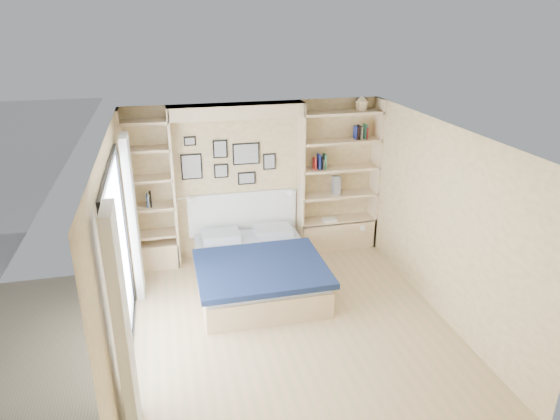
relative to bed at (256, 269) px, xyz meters
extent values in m
plane|color=tan|center=(0.23, -1.10, -0.28)|extent=(4.50, 4.50, 0.00)
plane|color=beige|center=(0.23, 1.15, 0.97)|extent=(4.00, 0.00, 4.00)
plane|color=beige|center=(0.23, -3.35, 0.97)|extent=(4.00, 0.00, 4.00)
plane|color=beige|center=(-1.77, -1.10, 0.97)|extent=(0.00, 4.50, 4.50)
plane|color=beige|center=(2.23, -1.10, 0.97)|extent=(0.00, 4.50, 4.50)
plane|color=white|center=(0.23, -1.10, 2.22)|extent=(4.50, 4.50, 0.00)
cube|color=beige|center=(-1.07, 0.98, 0.97)|extent=(0.04, 0.35, 2.50)
cube|color=beige|center=(0.93, 0.98, 0.97)|extent=(0.04, 0.35, 2.50)
cube|color=beige|center=(-0.07, 0.98, 2.12)|extent=(2.00, 0.35, 0.20)
cube|color=beige|center=(2.21, 0.98, 0.97)|extent=(0.04, 0.35, 2.50)
cube|color=beige|center=(-1.75, 0.98, 0.97)|extent=(0.04, 0.35, 2.50)
cube|color=beige|center=(1.58, 0.98, -0.03)|extent=(1.30, 0.35, 0.50)
cube|color=beige|center=(-1.42, 0.98, -0.08)|extent=(0.70, 0.35, 0.40)
cube|color=black|center=(-1.74, -1.10, 1.95)|extent=(0.04, 2.08, 0.06)
cube|color=black|center=(-1.74, -1.10, -0.25)|extent=(0.04, 2.08, 0.06)
cube|color=black|center=(-1.74, -2.12, 0.82)|extent=(0.04, 0.06, 2.20)
cube|color=black|center=(-1.74, -0.08, 0.82)|extent=(0.04, 0.06, 2.20)
cube|color=silver|center=(-1.75, -1.10, 0.84)|extent=(0.01, 2.00, 2.20)
cube|color=white|center=(-1.65, -2.40, 0.87)|extent=(0.10, 0.45, 2.30)
cube|color=white|center=(-1.65, 0.20, 0.87)|extent=(0.10, 0.45, 2.30)
cube|color=beige|center=(1.58, 0.98, 0.22)|extent=(1.30, 0.35, 0.04)
cube|color=beige|center=(1.58, 0.98, 0.67)|extent=(1.30, 0.35, 0.04)
cube|color=beige|center=(1.58, 0.98, 1.12)|extent=(1.30, 0.35, 0.04)
cube|color=beige|center=(1.58, 0.98, 1.57)|extent=(1.30, 0.35, 0.04)
cube|color=beige|center=(1.58, 0.98, 2.02)|extent=(1.30, 0.35, 0.04)
cube|color=beige|center=(-1.42, 0.98, 0.27)|extent=(0.70, 0.35, 0.04)
cube|color=beige|center=(-1.42, 0.98, 0.72)|extent=(0.70, 0.35, 0.04)
cube|color=beige|center=(-1.42, 0.98, 1.17)|extent=(0.70, 0.35, 0.04)
cube|color=beige|center=(-1.42, 0.98, 1.62)|extent=(0.70, 0.35, 0.04)
cube|color=beige|center=(-1.42, 0.98, 2.02)|extent=(0.70, 0.35, 0.04)
cube|color=beige|center=(0.00, -0.01, -0.10)|extent=(1.67, 2.08, 0.36)
cube|color=#B3B8C3|center=(0.00, -0.01, 0.13)|extent=(1.63, 2.04, 0.10)
cube|color=#142144|center=(0.00, -0.37, 0.20)|extent=(1.77, 1.46, 0.08)
cube|color=#B3B8C3|center=(-0.42, 0.73, 0.24)|extent=(0.57, 0.42, 0.12)
cube|color=#B3B8C3|center=(0.42, 0.73, 0.24)|extent=(0.57, 0.42, 0.12)
cube|color=white|center=(0.00, 1.12, 0.44)|extent=(1.77, 0.04, 0.70)
cube|color=black|center=(-0.77, 1.13, 1.27)|extent=(0.32, 0.02, 0.40)
cube|color=gray|center=(-0.77, 1.12, 1.27)|extent=(0.28, 0.01, 0.36)
cube|color=black|center=(-0.32, 1.13, 1.52)|extent=(0.22, 0.02, 0.28)
cube|color=gray|center=(-0.32, 1.12, 1.52)|extent=(0.18, 0.01, 0.24)
cube|color=black|center=(-0.32, 1.13, 1.17)|extent=(0.22, 0.02, 0.22)
cube|color=gray|center=(-0.32, 1.12, 1.17)|extent=(0.18, 0.01, 0.18)
cube|color=black|center=(0.08, 1.13, 1.42)|extent=(0.42, 0.02, 0.34)
cube|color=gray|center=(0.08, 1.12, 1.42)|extent=(0.38, 0.01, 0.30)
cube|color=black|center=(0.08, 1.13, 1.02)|extent=(0.28, 0.02, 0.20)
cube|color=gray|center=(0.08, 1.12, 1.02)|extent=(0.24, 0.01, 0.16)
cube|color=black|center=(0.45, 1.13, 1.27)|extent=(0.20, 0.02, 0.26)
cube|color=gray|center=(0.45, 1.12, 1.27)|extent=(0.16, 0.01, 0.22)
cube|color=black|center=(-0.77, 1.13, 1.67)|extent=(0.18, 0.02, 0.14)
cube|color=gray|center=(-0.77, 1.12, 1.67)|extent=(0.14, 0.01, 0.10)
cylinder|color=silver|center=(-0.93, 0.90, 0.84)|extent=(0.20, 0.02, 0.02)
cone|color=white|center=(-0.83, 0.90, 0.82)|extent=(0.13, 0.12, 0.15)
cylinder|color=silver|center=(0.79, 0.90, 0.84)|extent=(0.20, 0.02, 0.02)
cone|color=white|center=(0.69, 0.90, 0.82)|extent=(0.13, 0.12, 0.15)
cube|color=#A51E1E|center=(1.15, 0.97, 1.23)|extent=(0.02, 0.15, 0.18)
cube|color=navy|center=(1.22, 0.97, 1.26)|extent=(0.03, 0.15, 0.24)
cube|color=black|center=(1.27, 0.97, 1.24)|extent=(0.03, 0.15, 0.19)
cube|color=#BFB28C|center=(1.27, 0.97, 1.22)|extent=(0.04, 0.15, 0.17)
cube|color=#26593F|center=(1.32, 0.97, 1.26)|extent=(0.03, 0.15, 0.24)
cube|color=#B34725|center=(1.83, 0.97, 1.69)|extent=(0.02, 0.15, 0.19)
cube|color=navy|center=(1.82, 0.97, 1.69)|extent=(0.03, 0.15, 0.21)
cube|color=black|center=(1.88, 0.97, 1.70)|extent=(0.03, 0.15, 0.22)
cube|color=#BFB28C|center=(1.89, 0.97, 1.69)|extent=(0.04, 0.15, 0.20)
cube|color=#26593F|center=(1.97, 0.97, 1.71)|extent=(0.03, 0.15, 0.24)
cube|color=#A51E1E|center=(1.99, 0.97, 1.69)|extent=(0.03, 0.15, 0.19)
cube|color=navy|center=(-1.47, 0.97, 0.83)|extent=(0.02, 0.15, 0.18)
cube|color=black|center=(-1.42, 0.97, 0.85)|extent=(0.03, 0.15, 0.22)
cube|color=#BFB28C|center=(-1.44, 0.97, 0.85)|extent=(0.03, 0.15, 0.22)
cube|color=beige|center=(1.89, 0.97, 2.12)|extent=(0.13, 0.13, 0.15)
cone|color=beige|center=(1.89, 0.97, 2.23)|extent=(0.20, 0.20, 0.08)
cube|color=slate|center=(1.53, 0.97, 0.84)|extent=(0.12, 0.12, 0.30)
cube|color=white|center=(1.43, 0.92, 0.26)|extent=(0.22, 0.16, 0.03)
camera|label=1|loc=(-1.16, -6.32, 3.48)|focal=32.00mm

